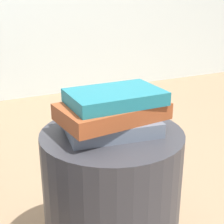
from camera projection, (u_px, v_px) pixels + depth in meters
side_table at (112, 201)px, 1.05m from camera, size 0.42×0.42×0.47m
book_slate at (109, 125)px, 0.97m from camera, size 0.28×0.22×0.04m
book_rust at (112, 111)px, 0.95m from camera, size 0.31×0.21×0.05m
book_teal at (114, 96)px, 0.94m from camera, size 0.26×0.17×0.04m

